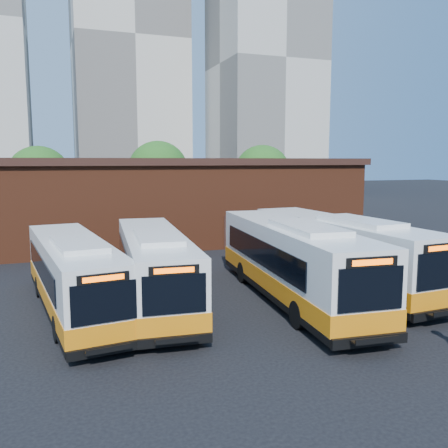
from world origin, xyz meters
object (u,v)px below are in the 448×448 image
object	(u,v)px
bus_midwest	(154,270)
bus_mideast	(292,264)
bus_west	(74,278)
bus_east	(339,254)

from	to	relation	value
bus_midwest	bus_mideast	size ratio (longest dim) A/B	0.91
bus_west	bus_east	bearing A→B (deg)	-7.63
bus_mideast	bus_midwest	bearing A→B (deg)	169.64
bus_midwest	bus_mideast	distance (m)	6.13
bus_midwest	bus_east	bearing A→B (deg)	3.01
bus_west	bus_east	world-z (taller)	bus_east
bus_midwest	bus_east	world-z (taller)	bus_east
bus_west	bus_mideast	xyz separation A→B (m)	(9.28, -1.46, 0.20)
bus_west	bus_east	xyz separation A→B (m)	(12.57, -0.15, 0.17)
bus_west	bus_mideast	distance (m)	9.40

